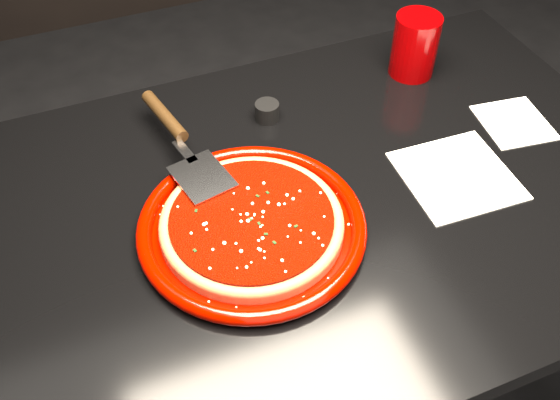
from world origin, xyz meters
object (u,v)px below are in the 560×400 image
Objects in this scene: table at (311,317)px; cup at (415,46)px; ramekin at (267,111)px; pizza_server at (183,142)px; plate at (252,226)px.

cup is (0.32, 0.25, 0.44)m from table.
table is 26.46× the size of ramekin.
cup reaches higher than table.
table is at bearing -53.25° from pizza_server.
ramekin is at bearing -175.06° from cup.
ramekin reaches higher than plate.
ramekin is (-0.01, 0.22, 0.39)m from table.
table is 0.45m from ramekin.
ramekin is (-0.33, -0.03, -0.05)m from cup.
plate is 0.28m from ramekin.
table is 9.54× the size of cup.
pizza_server is at bearing 104.59° from plate.
table is at bearing 14.14° from plate.
pizza_server is 2.73× the size of cup.
plate is at bearing -148.17° from cup.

